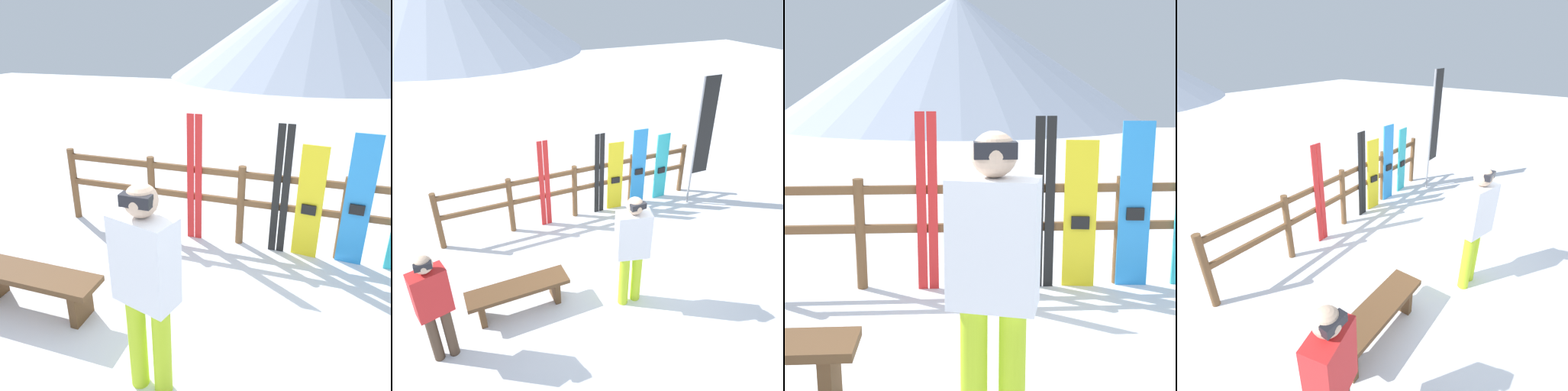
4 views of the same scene
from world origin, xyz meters
The scene contains 9 objects.
ground_plane centered at (0.00, 0.00, 0.00)m, with size 40.00×40.00×0.00m, color white.
mountain_backdrop centered at (0.00, 24.06, 3.00)m, with size 18.00×18.00×6.00m.
fence centered at (0.00, 2.06, 0.63)m, with size 5.06×0.10×1.06m.
bench centered at (-1.66, 0.13, 0.32)m, with size 1.40×0.36×0.43m.
person_white centered at (-0.18, -0.36, 1.00)m, with size 0.49×0.35×1.72m.
ski_pair_red centered at (-0.60, 2.00, 0.84)m, with size 0.20×0.02×1.68m.
ski_pair_black centered at (0.49, 2.00, 0.82)m, with size 0.20×0.02×1.64m.
snowboard_yellow centered at (0.83, 2.00, 0.70)m, with size 0.31×0.08×1.42m.
snowboard_blue centered at (1.36, 2.00, 0.79)m, with size 0.30×0.07×1.59m.
Camera 1 is at (0.83, -2.33, 2.57)m, focal length 35.00 mm.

